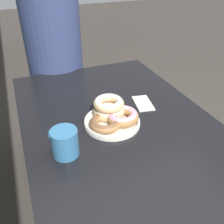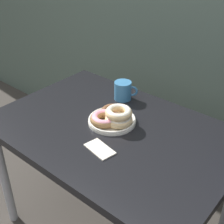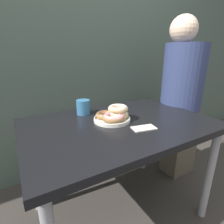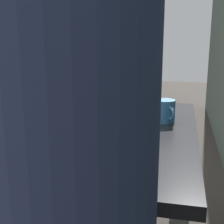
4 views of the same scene
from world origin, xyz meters
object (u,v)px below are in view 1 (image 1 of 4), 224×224
Objects in this scene: donut_plate at (112,115)px; coffee_mug at (64,142)px; dining_table at (116,132)px; person_figure at (54,57)px; napkin at (143,103)px.

donut_plate is 2.08× the size of coffee_mug.
dining_table is 0.32m from coffee_mug.
person_figure reaches higher than coffee_mug.
donut_plate is (-0.02, 0.03, 0.12)m from dining_table.
donut_plate is at bearing -62.59° from coffee_mug.
person_figure reaches higher than napkin.
person_figure is at bearing -8.58° from coffee_mug.
coffee_mug reaches higher than dining_table.
person_figure reaches higher than dining_table.
donut_plate is 0.17× the size of person_figure.
napkin is at bearing -64.09° from coffee_mug.
napkin is at bearing -65.87° from donut_plate.
dining_table is at bearing -51.88° from donut_plate.
person_figure is 0.73m from napkin.
coffee_mug is (-0.14, 0.26, 0.13)m from dining_table.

